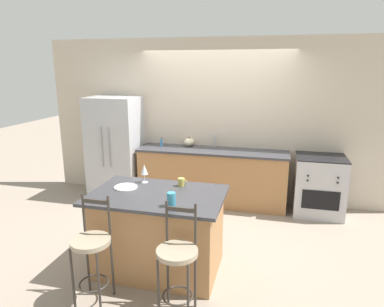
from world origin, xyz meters
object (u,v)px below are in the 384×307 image
at_px(dinner_plate, 126,187).
at_px(wine_glass, 144,170).
at_px(coffee_mug, 181,182).
at_px(oven_range, 319,185).
at_px(bar_stool_far, 177,261).
at_px(soap_bottle, 161,143).
at_px(bar_stool_near, 92,250).
at_px(pumpkin_decoration, 189,142).
at_px(tumbler_cup, 171,200).
at_px(refrigerator, 116,148).

distance_m(dinner_plate, wine_glass, 0.30).
bearing_deg(coffee_mug, oven_range, 45.26).
bearing_deg(bar_stool_far, soap_bottle, 111.50).
xyz_separation_m(bar_stool_near, pumpkin_decoration, (0.20, 2.93, 0.44)).
relative_size(bar_stool_near, tumbler_cup, 7.40).
relative_size(dinner_plate, pumpkin_decoration, 1.53).
distance_m(refrigerator, coffee_mug, 2.38).
relative_size(oven_range, dinner_plate, 3.51).
distance_m(oven_range, soap_bottle, 2.62).
bearing_deg(dinner_plate, soap_bottle, 97.38).
xyz_separation_m(oven_range, bar_stool_far, (-1.48, -2.70, 0.09)).
relative_size(bar_stool_near, bar_stool_far, 1.00).
height_order(oven_range, bar_stool_near, bar_stool_near).
distance_m(bar_stool_far, soap_bottle, 3.00).
bearing_deg(refrigerator, wine_glass, -54.51).
height_order(pumpkin_decoration, soap_bottle, pumpkin_decoration).
bearing_deg(pumpkin_decoration, refrigerator, -168.78).
bearing_deg(oven_range, coffee_mug, -134.74).
bearing_deg(soap_bottle, pumpkin_decoration, 19.10).
xyz_separation_m(pumpkin_decoration, soap_bottle, (-0.44, -0.15, -0.00)).
relative_size(pumpkin_decoration, soap_bottle, 1.10).
distance_m(bar_stool_near, wine_glass, 1.13).
distance_m(bar_stool_near, pumpkin_decoration, 2.97).
distance_m(wine_glass, pumpkin_decoration, 1.94).
bearing_deg(coffee_mug, tumbler_cup, -83.79).
relative_size(refrigerator, coffee_mug, 16.01).
bearing_deg(dinner_plate, bar_stool_near, -90.98).
height_order(oven_range, bar_stool_far, bar_stool_far).
bearing_deg(tumbler_cup, coffee_mug, 96.21).
height_order(refrigerator, pumpkin_decoration, refrigerator).
bearing_deg(refrigerator, bar_stool_far, -54.66).
relative_size(bar_stool_near, soap_bottle, 6.85).
xyz_separation_m(refrigerator, coffee_mug, (1.66, -1.70, 0.08)).
relative_size(bar_stool_near, pumpkin_decoration, 6.22).
xyz_separation_m(bar_stool_near, tumbler_cup, (0.68, 0.39, 0.43)).
bearing_deg(oven_range, pumpkin_decoration, 174.05).
bearing_deg(wine_glass, tumbler_cup, -49.39).
relative_size(tumbler_cup, soap_bottle, 0.93).
bearing_deg(refrigerator, dinner_plate, -60.90).
xyz_separation_m(refrigerator, bar_stool_far, (1.89, -2.67, -0.33)).
bearing_deg(soap_bottle, wine_glass, -77.35).
bearing_deg(bar_stool_near, oven_range, 49.42).
xyz_separation_m(bar_stool_far, coffee_mug, (-0.23, 0.97, 0.40)).
xyz_separation_m(refrigerator, dinner_plate, (1.06, -1.91, 0.04)).
height_order(refrigerator, coffee_mug, refrigerator).
bearing_deg(soap_bottle, tumbler_cup, -68.92).
bearing_deg(soap_bottle, bar_stool_near, -84.93).
relative_size(dinner_plate, wine_glass, 1.19).
distance_m(oven_range, dinner_plate, 3.05).
distance_m(bar_stool_near, coffee_mug, 1.23).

